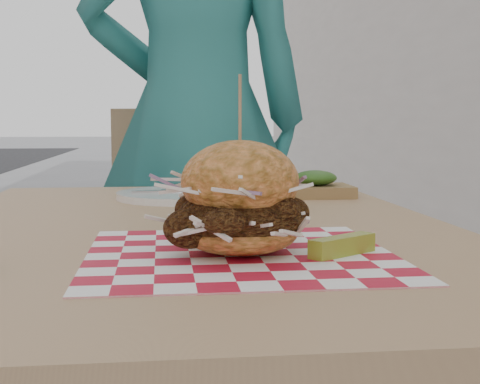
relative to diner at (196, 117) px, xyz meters
The scene contains 8 objects.
diner is the anchor object (origin of this frame).
patio_table 0.96m from the diner, 93.59° to the right, with size 0.80×1.20×0.75m.
patio_chair 0.40m from the diner, 100.88° to the left, with size 0.52×0.53×0.95m.
paper_liner 1.19m from the diner, 90.43° to the right, with size 0.36×0.36×0.00m, color red.
sandwich 1.18m from the diner, 90.43° to the right, with size 0.18×0.18×0.21m.
pickle_spear 1.22m from the diner, 84.81° to the right, with size 0.10×0.02×0.02m, color #93A931.
place_setting 0.61m from the diner, 95.65° to the right, with size 0.27×0.27×0.02m.
kraft_tray 0.64m from the diner, 69.14° to the right, with size 0.15×0.12×0.06m.
Camera 1 is at (0.28, -1.19, 0.91)m, focal length 50.00 mm.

